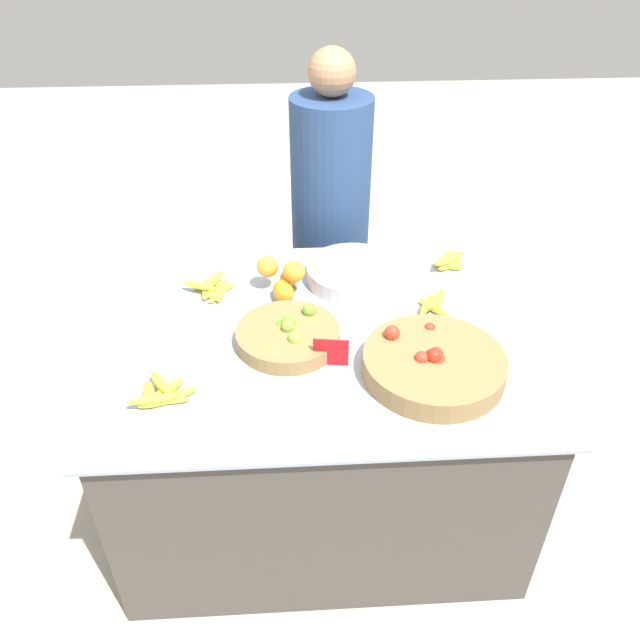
{
  "coord_description": "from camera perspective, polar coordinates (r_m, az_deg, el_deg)",
  "views": [
    {
      "loc": [
        -0.1,
        -1.73,
        2.11
      ],
      "look_at": [
        0.0,
        0.0,
        0.85
      ],
      "focal_mm": 35.0,
      "sensor_mm": 36.0,
      "label": 1
    }
  ],
  "objects": [
    {
      "name": "ground_plane",
      "position": [
        2.73,
        0.0,
        -14.51
      ],
      "size": [
        12.0,
        12.0,
        0.0
      ],
      "primitive_type": "plane",
      "color": "#ADA599"
    },
    {
      "name": "market_table",
      "position": [
        2.43,
        0.0,
        -8.55
      ],
      "size": [
        1.45,
        1.18,
        0.8
      ],
      "color": "#4C4742",
      "rests_on": "ground_plane"
    },
    {
      "name": "lime_bowl",
      "position": [
        2.11,
        -2.91,
        -1.34
      ],
      "size": [
        0.35,
        0.35,
        0.09
      ],
      "color": "olive",
      "rests_on": "market_table"
    },
    {
      "name": "tomato_basket",
      "position": [
        2.01,
        10.31,
        -4.01
      ],
      "size": [
        0.45,
        0.45,
        0.12
      ],
      "color": "olive",
      "rests_on": "market_table"
    },
    {
      "name": "orange_pile",
      "position": [
        2.33,
        -3.4,
        3.81
      ],
      "size": [
        0.18,
        0.18,
        0.14
      ],
      "color": "orange",
      "rests_on": "market_table"
    },
    {
      "name": "metal_bowl",
      "position": [
        2.43,
        3.14,
        4.3
      ],
      "size": [
        0.37,
        0.37,
        0.06
      ],
      "color": "silver",
      "rests_on": "market_table"
    },
    {
      "name": "price_sign",
      "position": [
        2.0,
        1.0,
        -2.98
      ],
      "size": [
        0.11,
        0.02,
        0.1
      ],
      "rotation": [
        0.0,
        0.0,
        -0.13
      ],
      "color": "red",
      "rests_on": "market_table"
    },
    {
      "name": "banana_bunch_back_center",
      "position": [
        2.4,
        -9.76,
        2.95
      ],
      "size": [
        0.21,
        0.18,
        0.06
      ],
      "color": "yellow",
      "rests_on": "market_table"
    },
    {
      "name": "banana_bunch_middle_right",
      "position": [
        2.56,
        11.64,
        5.26
      ],
      "size": [
        0.15,
        0.14,
        0.06
      ],
      "color": "yellow",
      "rests_on": "market_table"
    },
    {
      "name": "banana_bunch_front_right",
      "position": [
        1.95,
        -14.27,
        -6.6
      ],
      "size": [
        0.21,
        0.15,
        0.06
      ],
      "color": "yellow",
      "rests_on": "market_table"
    },
    {
      "name": "banana_bunch_front_left",
      "position": [
        2.3,
        10.25,
        1.49
      ],
      "size": [
        0.14,
        0.17,
        0.06
      ],
      "color": "yellow",
      "rests_on": "market_table"
    },
    {
      "name": "vendor_person",
      "position": [
        2.98,
        0.94,
        7.96
      ],
      "size": [
        0.36,
        0.36,
        1.53
      ],
      "color": "navy",
      "rests_on": "ground_plane"
    }
  ]
}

